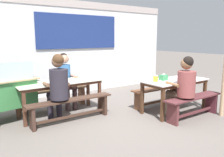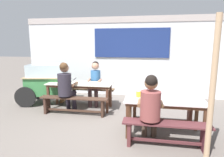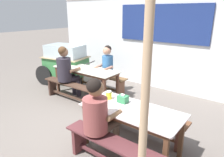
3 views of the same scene
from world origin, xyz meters
name	(u,v)px [view 1 (image 1 of 3)]	position (x,y,z in m)	size (l,w,h in m)	color
ground_plane	(124,119)	(0.00, 0.00, 0.00)	(40.00, 40.00, 0.00)	#686059
backdrop_wall	(69,46)	(0.01, 2.71, 1.41)	(6.92, 0.23, 2.67)	silver
dining_table_far	(60,85)	(-0.94, 1.00, 0.65)	(1.80, 0.69, 0.72)	beige
dining_table_near	(175,83)	(1.22, -0.20, 0.64)	(1.54, 0.73, 0.72)	silver
bench_far_back	(52,96)	(-0.96, 1.51, 0.30)	(1.75, 0.36, 0.45)	brown
bench_far_front	(71,106)	(-0.93, 0.50, 0.31)	(1.74, 0.30, 0.45)	#442D23
bench_near_back	(158,94)	(1.22, 0.31, 0.30)	(1.44, 0.31, 0.45)	brown
bench_near_front	(194,103)	(1.23, -0.70, 0.31)	(1.50, 0.31, 0.45)	#572A2E
person_left_back_turned	(58,84)	(-1.15, 0.55, 0.76)	(0.46, 0.57, 1.33)	#27222C
person_center_facing	(66,77)	(-0.64, 1.44, 0.73)	(0.41, 0.53, 1.28)	#4A3335
person_near_front	(183,84)	(0.95, -0.64, 0.74)	(0.46, 0.59, 1.28)	#4D3C30
tissue_box	(163,77)	(0.98, -0.08, 0.78)	(0.16, 0.12, 0.14)	#368B55
condiment_jar	(156,78)	(0.72, -0.11, 0.79)	(0.10, 0.10, 0.13)	yellow
soup_bowl	(69,80)	(-0.77, 0.95, 0.74)	(0.18, 0.18, 0.04)	silver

